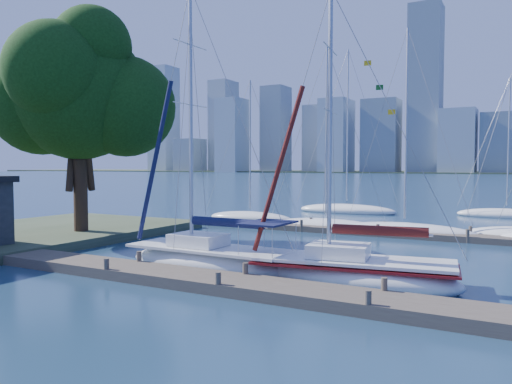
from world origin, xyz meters
The scene contains 13 objects.
ground centered at (0.00, 0.00, 0.00)m, with size 700.00×700.00×0.00m, color #162949.
near_dock centered at (0.00, 0.00, 0.20)m, with size 26.00×2.00×0.40m, color #483E35.
far_dock centered at (2.00, 16.00, 0.18)m, with size 30.00×1.80×0.36m, color #483E35.
shore centered at (-17.00, 3.00, 0.25)m, with size 12.00×22.00×0.50m, color #38472D.
far_shore centered at (0.00, 320.00, 0.00)m, with size 800.00×100.00×1.50m, color #38472D.
tree centered at (-13.89, 5.94, 8.66)m, with size 10.23×9.30×13.06m.
sailboat_navy centered at (-2.73, 2.62, 1.00)m, with size 7.78×2.68×12.25m.
sailboat_maroon centered at (3.32, 2.99, 0.89)m, with size 7.96×3.58×11.21m.
bg_boat_0 centered at (-10.22, 19.48, 0.24)m, with size 7.50×3.93×11.26m.
bg_boat_1 centered at (-3.05, 17.13, 0.25)m, with size 7.98×2.69×12.51m.
bg_boat_2 centered at (2.24, 16.78, 0.26)m, with size 8.92×5.34×12.99m.
bg_boat_6 centered at (-5.60, 29.28, 0.29)m, with size 9.26×5.90×15.14m.
bg_boat_7 centered at (7.39, 31.73, 0.25)m, with size 8.06×4.18×11.92m.
Camera 1 is at (8.85, -14.51, 4.28)m, focal length 35.00 mm.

